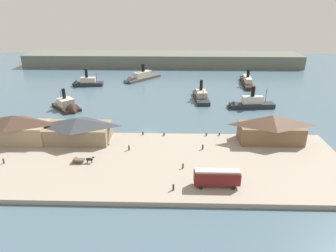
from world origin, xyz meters
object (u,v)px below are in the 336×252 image
(ferry_moored_east, at_px, (139,78))
(mooring_post_center_east, at_px, (164,134))
(mooring_post_east, at_px, (206,135))
(ferry_departing_north, at_px, (85,83))
(mooring_post_west, at_px, (219,134))
(pedestrian_standing_center, at_px, (203,147))
(pedestrian_at_waters_edge, at_px, (3,161))
(pedestrian_near_west_shed, at_px, (183,166))
(ferry_shed_west_terminal, at_px, (271,128))
(street_tram, at_px, (217,177))
(pedestrian_near_cart, at_px, (129,148))
(ferry_moored_west, at_px, (200,95))
(ferry_shed_east_terminal, at_px, (78,129))
(pedestrian_by_tram, at_px, (173,187))
(ferry_shed_customs_shed, at_px, (15,128))
(ferry_approaching_east, at_px, (248,104))
(horse_cart, at_px, (83,160))
(ferry_outer_harbor, at_px, (247,81))
(ferry_approaching_west, at_px, (68,107))
(mooring_post_center_west, at_px, (143,133))

(ferry_moored_east, bearing_deg, mooring_post_center_east, -77.25)
(mooring_post_east, height_order, mooring_post_center_east, same)
(mooring_post_east, distance_m, ferry_departing_north, 84.61)
(mooring_post_west, relative_size, mooring_post_center_east, 1.00)
(pedestrian_standing_center, distance_m, mooring_post_west, 11.49)
(pedestrian_at_waters_edge, xyz_separation_m, ferry_departing_north, (-1.15, 81.92, -0.33))
(pedestrian_near_west_shed, bearing_deg, ferry_departing_north, 120.41)
(ferry_shed_west_terminal, distance_m, pedestrian_near_west_shed, 31.91)
(pedestrian_standing_center, bearing_deg, street_tram, -84.75)
(pedestrian_near_cart, relative_size, ferry_moored_west, 0.08)
(ferry_shed_east_terminal, relative_size, pedestrian_by_tram, 11.24)
(ferry_moored_west, bearing_deg, pedestrian_near_cart, -114.47)
(pedestrian_at_waters_edge, relative_size, mooring_post_west, 1.86)
(street_tram, height_order, mooring_post_east, street_tram)
(pedestrian_near_west_shed, xyz_separation_m, mooring_post_west, (11.99, 20.51, -0.25))
(ferry_shed_customs_shed, distance_m, ferry_moored_east, 84.27)
(mooring_post_center_east, bearing_deg, pedestrian_near_cart, -133.16)
(mooring_post_center_east, bearing_deg, street_tram, -64.53)
(ferry_shed_west_terminal, relative_size, ferry_approaching_east, 0.95)
(street_tram, bearing_deg, horse_cart, 163.79)
(ferry_outer_harbor, bearing_deg, pedestrian_near_west_shed, -111.45)
(ferry_shed_east_terminal, relative_size, ferry_departing_north, 1.20)
(pedestrian_near_cart, relative_size, ferry_moored_east, 0.08)
(pedestrian_near_west_shed, bearing_deg, mooring_post_center_east, 105.81)
(pedestrian_standing_center, bearing_deg, horse_cart, -165.04)
(ferry_shed_east_terminal, height_order, ferry_outer_harbor, ferry_shed_east_terminal)
(pedestrian_at_waters_edge, height_order, pedestrian_near_cart, pedestrian_near_cart)
(pedestrian_by_tram, relative_size, ferry_moored_east, 0.08)
(pedestrian_near_cart, relative_size, ferry_approaching_west, 0.11)
(horse_cart, xyz_separation_m, pedestrian_by_tram, (24.32, -11.80, -0.13))
(mooring_post_center_west, height_order, ferry_outer_harbor, ferry_outer_harbor)
(pedestrian_standing_center, xyz_separation_m, ferry_moored_west, (3.11, 52.68, -0.54))
(ferry_shed_customs_shed, xyz_separation_m, ferry_approaching_east, (78.49, 35.68, -3.63))
(ferry_shed_east_terminal, xyz_separation_m, ferry_approaching_west, (-13.44, 30.30, -3.50))
(mooring_post_center_east, bearing_deg, horse_cart, -139.35)
(mooring_post_west, relative_size, ferry_approaching_east, 0.04)
(ferry_shed_east_terminal, bearing_deg, ferry_approaching_east, 30.43)
(mooring_post_center_west, distance_m, ferry_outer_harbor, 83.69)
(ferry_shed_west_terminal, height_order, ferry_moored_west, ferry_shed_west_terminal)
(ferry_shed_customs_shed, height_order, ferry_shed_east_terminal, ferry_shed_customs_shed)
(pedestrian_by_tram, bearing_deg, pedestrian_at_waters_edge, 166.42)
(pedestrian_near_cart, distance_m, ferry_moored_east, 85.05)
(street_tram, distance_m, pedestrian_near_west_shed, 11.19)
(ferry_shed_west_terminal, bearing_deg, ferry_departing_north, 138.78)
(ferry_shed_east_terminal, height_order, ferry_approaching_east, ferry_approaching_east)
(ferry_shed_customs_shed, bearing_deg, ferry_approaching_west, 79.80)
(pedestrian_by_tram, bearing_deg, mooring_post_center_west, 108.46)
(ferry_departing_north, bearing_deg, ferry_approaching_east, -22.87)
(pedestrian_standing_center, distance_m, ferry_approaching_west, 62.38)
(ferry_shed_west_terminal, xyz_separation_m, pedestrian_by_tram, (-29.24, -26.58, -3.55))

